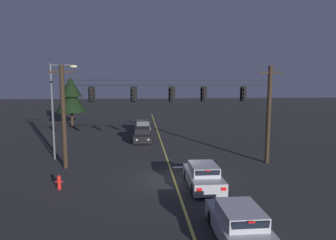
{
  "coord_description": "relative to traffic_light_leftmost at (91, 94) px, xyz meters",
  "views": [
    {
      "loc": [
        -2.07,
        -18.64,
        6.23
      ],
      "look_at": [
        0.0,
        4.28,
        3.27
      ],
      "focal_mm": 32.54,
      "sensor_mm": 36.0,
      "label": 1
    }
  ],
  "objects": [
    {
      "name": "traffic_light_leftmost",
      "position": [
        0.0,
        0.0,
        0.0
      ],
      "size": [
        0.48,
        0.41,
        1.22
      ],
      "color": "black"
    },
    {
      "name": "fire_hydrant",
      "position": [
        -1.3,
        -4.44,
        -4.85
      ],
      "size": [
        0.44,
        0.22,
        0.84
      ],
      "color": "red",
      "rests_on": "ground"
    },
    {
      "name": "traffic_light_centre",
      "position": [
        5.73,
        0.0,
        0.0
      ],
      "size": [
        0.48,
        0.41,
        1.22
      ],
      "color": "black"
    },
    {
      "name": "tree_verge_far",
      "position": [
        -6.16,
        21.48,
        -1.17
      ],
      "size": [
        4.26,
        4.26,
        6.81
      ],
      "color": "#332316",
      "rests_on": "ground"
    },
    {
      "name": "stop_bar_paint",
      "position": [
        7.42,
        -0.58,
        -5.28
      ],
      "size": [
        3.4,
        0.36,
        0.01
      ],
      "primitive_type": "cube",
      "color": "silver",
      "rests_on": "ground"
    },
    {
      "name": "car_waiting_near_lane",
      "position": [
        7.09,
        -4.76,
        -4.64
      ],
      "size": [
        1.8,
        4.33,
        1.39
      ],
      "color": "#A5A5AD",
      "rests_on": "ground"
    },
    {
      "name": "car_oncoming_trailing",
      "position": [
        3.71,
        15.33,
        -4.64
      ],
      "size": [
        1.8,
        4.42,
        1.39
      ],
      "color": "#4C4C51",
      "rests_on": "ground"
    },
    {
      "name": "street_lamp_corner",
      "position": [
        -3.11,
        2.54,
        -0.71
      ],
      "size": [
        2.11,
        0.3,
        7.56
      ],
      "color": "#4C4F54",
      "rests_on": "ground"
    },
    {
      "name": "traffic_light_right_inner",
      "position": [
        8.08,
        0.0,
        0.0
      ],
      "size": [
        0.48,
        0.41,
        1.22
      ],
      "color": "black"
    },
    {
      "name": "car_waiting_second_near",
      "position": [
        7.26,
        -10.9,
        -4.64
      ],
      "size": [
        1.8,
        4.33,
        1.39
      ],
      "color": "#A5A5AD",
      "rests_on": "ground"
    },
    {
      "name": "traffic_light_rightmost",
      "position": [
        11.07,
        0.0,
        0.0
      ],
      "size": [
        0.48,
        0.41,
        1.22
      ],
      "color": "black"
    },
    {
      "name": "car_oncoming_lead",
      "position": [
        3.59,
        9.35,
        -4.64
      ],
      "size": [
        1.8,
        4.42,
        1.39
      ],
      "color": "black",
      "rests_on": "ground"
    },
    {
      "name": "signal_span_assembly",
      "position": [
        5.52,
        0.02,
        -1.47
      ],
      "size": [
        16.81,
        0.32,
        7.34
      ],
      "color": "#2D2116",
      "rests_on": "ground"
    },
    {
      "name": "ground_plane",
      "position": [
        5.52,
        -3.27,
        -5.29
      ],
      "size": [
        180.0,
        180.0,
        0.0
      ],
      "primitive_type": "plane",
      "color": "#28282B"
    },
    {
      "name": "lane_centre_stripe",
      "position": [
        5.52,
        6.02,
        -5.28
      ],
      "size": [
        0.14,
        60.0,
        0.01
      ],
      "primitive_type": "cube",
      "color": "#D1C64C",
      "rests_on": "ground"
    },
    {
      "name": "traffic_light_left_inner",
      "position": [
        2.97,
        0.0,
        0.0
      ],
      "size": [
        0.48,
        0.41,
        1.22
      ],
      "color": "black"
    }
  ]
}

